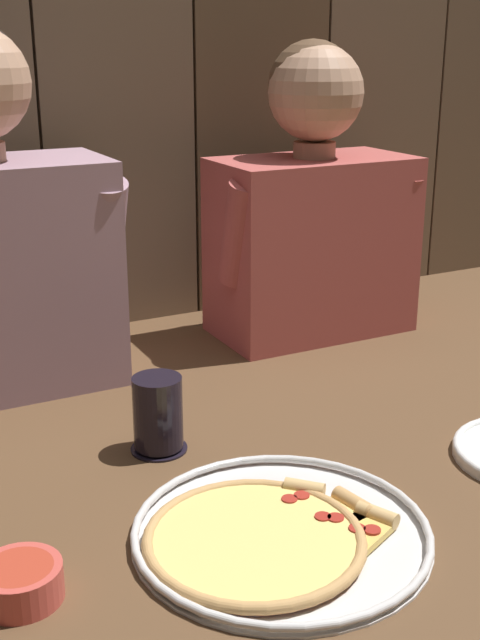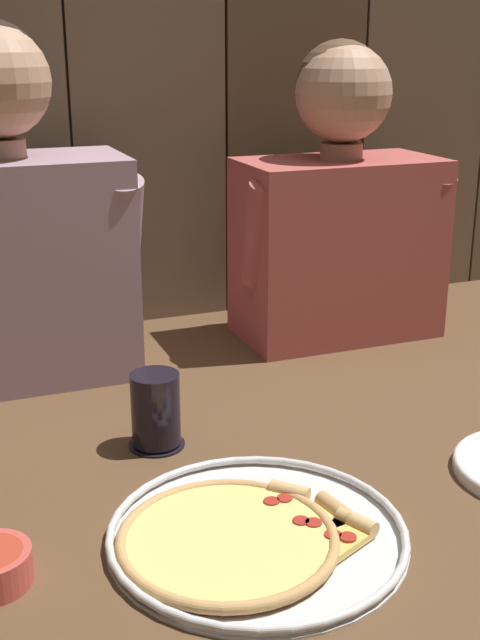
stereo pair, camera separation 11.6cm
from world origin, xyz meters
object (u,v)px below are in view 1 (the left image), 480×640
object	(u,v)px
pizza_tray	(273,534)
drinking_glass	(158,415)
dipping_bowl	(20,581)
diner_right	(313,206)

from	to	relation	value
pizza_tray	drinking_glass	xyz separation A→B (m)	(-0.03, 0.27, 0.04)
dipping_bowl	diner_right	bearing A→B (deg)	39.12
pizza_tray	diner_right	bearing A→B (deg)	54.88
pizza_tray	drinking_glass	size ratio (longest dim) A/B	3.19
drinking_glass	dipping_bowl	bearing A→B (deg)	-136.18
pizza_tray	diner_right	distance (m)	0.79
pizza_tray	dipping_bowl	bearing A→B (deg)	173.97
pizza_tray	dipping_bowl	distance (m)	0.29
drinking_glass	diner_right	world-z (taller)	diner_right
drinking_glass	pizza_tray	bearing A→B (deg)	-83.09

